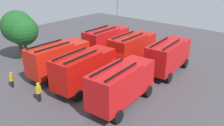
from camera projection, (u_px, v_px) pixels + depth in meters
ground_plane at (112, 74)px, 26.42m from camera, size 53.95×53.95×0.00m
fire_truck_0 at (122, 83)px, 19.81m from camera, size 7.34×3.14×3.88m
fire_truck_1 at (168, 55)px, 26.09m from camera, size 7.35×3.15×3.88m
fire_truck_2 at (84, 68)px, 22.77m from camera, size 7.36×3.18×3.88m
fire_truck_3 at (133, 47)px, 28.60m from camera, size 7.26×2.89×3.88m
fire_truck_4 at (58, 58)px, 25.32m from camera, size 7.20×2.75×3.88m
fire_truck_5 at (106, 40)px, 31.45m from camera, size 7.26×2.90×3.88m
firefighter_0 at (39, 91)px, 20.81m from camera, size 0.48×0.38×1.80m
firefighter_1 at (12, 79)px, 23.31m from camera, size 0.46×0.47×1.61m
tree_0 at (17, 27)px, 29.41m from camera, size 4.08×4.08×6.32m
tree_1 at (23, 31)px, 29.05m from camera, size 3.73×3.73×5.78m
traffic_cone_0 at (164, 60)px, 29.77m from camera, size 0.40×0.40×0.56m
traffic_cone_1 at (100, 48)px, 34.09m from camera, size 0.48×0.48×0.68m
lamppost at (117, 14)px, 37.62m from camera, size 0.36×0.36×7.18m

